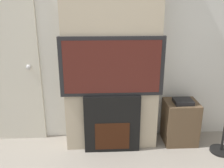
{
  "coord_description": "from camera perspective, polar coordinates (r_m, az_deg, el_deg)",
  "views": [
    {
      "loc": [
        -0.14,
        -1.08,
        1.79
      ],
      "look_at": [
        0.0,
        1.64,
        0.87
      ],
      "focal_mm": 40.0,
      "sensor_mm": 36.0,
      "label": 1
    }
  ],
  "objects": [
    {
      "name": "media_stand",
      "position": [
        3.4,
        15.3,
        -8.25
      ],
      "size": [
        0.41,
        0.37,
        0.61
      ],
      "color": "brown",
      "rests_on": "ground_plane"
    },
    {
      "name": "fireplace",
      "position": [
        3.08,
        0.0,
        -8.93
      ],
      "size": [
        0.67,
        0.15,
        0.73
      ],
      "color": "black",
      "rests_on": "ground_plane"
    },
    {
      "name": "wall_back",
      "position": [
        3.15,
        -0.36,
        10.66
      ],
      "size": [
        6.0,
        0.06,
        2.7
      ],
      "color": "silver",
      "rests_on": "ground_plane"
    },
    {
      "name": "chimney_breast",
      "position": [
        2.94,
        -0.18,
        10.08
      ],
      "size": [
        1.13,
        0.36,
        2.7
      ],
      "color": "tan",
      "rests_on": "ground_plane"
    },
    {
      "name": "television",
      "position": [
        2.82,
        0.0,
        3.96
      ],
      "size": [
        1.19,
        0.07,
        0.69
      ],
      "color": "black",
      "rests_on": "fireplace"
    },
    {
      "name": "entry_door",
      "position": [
        3.36,
        -23.37,
        4.38
      ],
      "size": [
        0.86,
        0.09,
        2.1
      ],
      "color": "beige",
      "rests_on": "ground_plane"
    }
  ]
}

